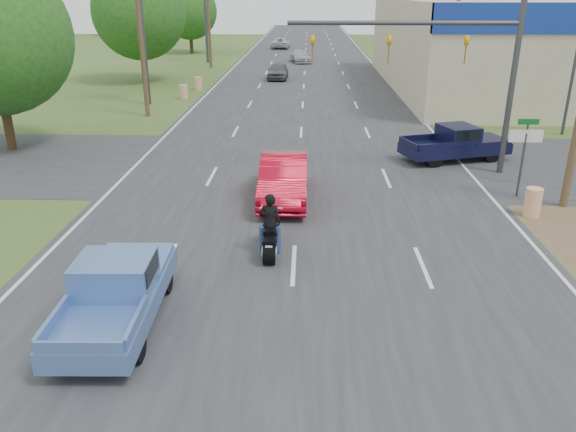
{
  "coord_description": "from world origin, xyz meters",
  "views": [
    {
      "loc": [
        0.33,
        -6.06,
        7.12
      ],
      "look_at": [
        -0.17,
        8.47,
        1.3
      ],
      "focal_mm": 35.0,
      "sensor_mm": 36.0,
      "label": 1
    }
  ],
  "objects_px": {
    "blue_pickup": "(117,289)",
    "distant_car_silver": "(301,56)",
    "rider": "(270,226)",
    "navy_pickup": "(457,143)",
    "motorcycle": "(270,238)",
    "red_convertible": "(284,179)",
    "distant_car_white": "(281,43)",
    "distant_car_grey": "(278,71)"
  },
  "relations": [
    {
      "from": "blue_pickup",
      "to": "distant_car_silver",
      "type": "bearing_deg",
      "value": 84.42
    },
    {
      "from": "distant_car_silver",
      "to": "rider",
      "type": "bearing_deg",
      "value": -100.2
    },
    {
      "from": "distant_car_grey",
      "to": "distant_car_silver",
      "type": "bearing_deg",
      "value": 83.25
    },
    {
      "from": "rider",
      "to": "red_convertible",
      "type": "bearing_deg",
      "value": -93.96
    },
    {
      "from": "red_convertible",
      "to": "distant_car_white",
      "type": "distance_m",
      "value": 59.61
    },
    {
      "from": "motorcycle",
      "to": "navy_pickup",
      "type": "height_order",
      "value": "navy_pickup"
    },
    {
      "from": "rider",
      "to": "navy_pickup",
      "type": "relative_size",
      "value": 0.34
    },
    {
      "from": "motorcycle",
      "to": "distant_car_silver",
      "type": "xyz_separation_m",
      "value": [
        0.2,
        47.92,
        0.12
      ]
    },
    {
      "from": "motorcycle",
      "to": "distant_car_white",
      "type": "bearing_deg",
      "value": 90.99
    },
    {
      "from": "navy_pickup",
      "to": "distant_car_silver",
      "type": "distance_m",
      "value": 38.49
    },
    {
      "from": "distant_car_silver",
      "to": "distant_car_white",
      "type": "height_order",
      "value": "distant_car_white"
    },
    {
      "from": "motorcycle",
      "to": "red_convertible",
      "type": "bearing_deg",
      "value": 86.09
    },
    {
      "from": "motorcycle",
      "to": "navy_pickup",
      "type": "relative_size",
      "value": 0.44
    },
    {
      "from": "motorcycle",
      "to": "blue_pickup",
      "type": "height_order",
      "value": "blue_pickup"
    },
    {
      "from": "blue_pickup",
      "to": "distant_car_grey",
      "type": "distance_m",
      "value": 38.95
    },
    {
      "from": "rider",
      "to": "blue_pickup",
      "type": "xyz_separation_m",
      "value": [
        -3.26,
        -3.69,
        -0.07
      ]
    },
    {
      "from": "blue_pickup",
      "to": "motorcycle",
      "type": "bearing_deg",
      "value": 46.37
    },
    {
      "from": "motorcycle",
      "to": "rider",
      "type": "relative_size",
      "value": 1.3
    },
    {
      "from": "navy_pickup",
      "to": "distant_car_white",
      "type": "bearing_deg",
      "value": 173.03
    },
    {
      "from": "red_convertible",
      "to": "blue_pickup",
      "type": "xyz_separation_m",
      "value": [
        -3.46,
        -8.29,
        0.0
      ]
    },
    {
      "from": "rider",
      "to": "blue_pickup",
      "type": "distance_m",
      "value": 4.92
    },
    {
      "from": "red_convertible",
      "to": "motorcycle",
      "type": "relative_size",
      "value": 2.13
    },
    {
      "from": "motorcycle",
      "to": "rider",
      "type": "xyz_separation_m",
      "value": [
        -0.0,
        0.06,
        0.36
      ]
    },
    {
      "from": "distant_car_silver",
      "to": "distant_car_white",
      "type": "distance_m",
      "value": 16.54
    },
    {
      "from": "distant_car_grey",
      "to": "distant_car_silver",
      "type": "distance_m",
      "value": 12.76
    },
    {
      "from": "motorcycle",
      "to": "rider",
      "type": "height_order",
      "value": "rider"
    },
    {
      "from": "blue_pickup",
      "to": "navy_pickup",
      "type": "relative_size",
      "value": 0.95
    },
    {
      "from": "distant_car_grey",
      "to": "distant_car_silver",
      "type": "xyz_separation_m",
      "value": [
        1.79,
        12.63,
        -0.07
      ]
    },
    {
      "from": "distant_car_silver",
      "to": "distant_car_white",
      "type": "relative_size",
      "value": 0.88
    },
    {
      "from": "red_convertible",
      "to": "distant_car_silver",
      "type": "xyz_separation_m",
      "value": [
        0.0,
        43.26,
        -0.16
      ]
    },
    {
      "from": "motorcycle",
      "to": "distant_car_grey",
      "type": "distance_m",
      "value": 35.32
    },
    {
      "from": "rider",
      "to": "navy_pickup",
      "type": "bearing_deg",
      "value": -129.09
    },
    {
      "from": "navy_pickup",
      "to": "red_convertible",
      "type": "bearing_deg",
      "value": -72.03
    },
    {
      "from": "rider",
      "to": "distant_car_grey",
      "type": "distance_m",
      "value": 35.26
    },
    {
      "from": "motorcycle",
      "to": "distant_car_white",
      "type": "distance_m",
      "value": 64.26
    },
    {
      "from": "motorcycle",
      "to": "distant_car_grey",
      "type": "relative_size",
      "value": 0.55
    },
    {
      "from": "red_convertible",
      "to": "distant_car_grey",
      "type": "xyz_separation_m",
      "value": [
        -1.79,
        30.62,
        -0.09
      ]
    },
    {
      "from": "navy_pickup",
      "to": "distant_car_white",
      "type": "distance_m",
      "value": 55.03
    },
    {
      "from": "blue_pickup",
      "to": "navy_pickup",
      "type": "bearing_deg",
      "value": 49.56
    },
    {
      "from": "navy_pickup",
      "to": "rider",
      "type": "bearing_deg",
      "value": -55.66
    },
    {
      "from": "distant_car_white",
      "to": "distant_car_grey",
      "type": "bearing_deg",
      "value": 92.9
    },
    {
      "from": "distant_car_silver",
      "to": "distant_car_grey",
      "type": "bearing_deg",
      "value": -108.04
    }
  ]
}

